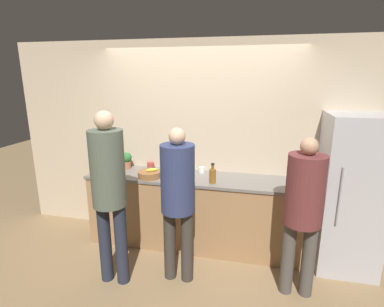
% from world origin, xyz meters
% --- Properties ---
extents(ground_plane, '(14.00, 14.00, 0.00)m').
position_xyz_m(ground_plane, '(0.00, 0.00, 0.00)').
color(ground_plane, '#8C704C').
extents(wall_back, '(5.20, 0.06, 2.60)m').
position_xyz_m(wall_back, '(0.00, 0.66, 1.30)').
color(wall_back, '#C6B293').
rests_on(wall_back, ground_plane).
extents(counter, '(2.74, 0.64, 0.93)m').
position_xyz_m(counter, '(0.00, 0.35, 0.47)').
color(counter, '#9E754C').
rests_on(counter, ground_plane).
extents(refrigerator, '(0.63, 0.69, 1.77)m').
position_xyz_m(refrigerator, '(1.76, 0.31, 0.88)').
color(refrigerator, '#B7B7BC').
rests_on(refrigerator, ground_plane).
extents(person_left, '(0.34, 0.34, 1.84)m').
position_xyz_m(person_left, '(-0.69, -0.56, 1.09)').
color(person_left, '#232838').
rests_on(person_left, ground_plane).
extents(person_center, '(0.35, 0.35, 1.67)m').
position_xyz_m(person_center, '(-0.03, -0.37, 0.99)').
color(person_center, '#38332D').
rests_on(person_center, ground_plane).
extents(person_right, '(0.35, 0.35, 1.62)m').
position_xyz_m(person_right, '(1.19, -0.33, 0.97)').
color(person_right, '#4C4742').
rests_on(person_right, ground_plane).
extents(fruit_bowl, '(0.28, 0.28, 0.12)m').
position_xyz_m(fruit_bowl, '(-0.55, 0.19, 0.98)').
color(fruit_bowl, brown).
rests_on(fruit_bowl, counter).
extents(utensil_crock, '(0.11, 0.11, 0.29)m').
position_xyz_m(utensil_crock, '(1.20, 0.46, 1.01)').
color(utensil_crock, '#3D424C').
rests_on(utensil_crock, counter).
extents(bottle_amber, '(0.08, 0.08, 0.24)m').
position_xyz_m(bottle_amber, '(0.24, 0.17, 1.03)').
color(bottle_amber, brown).
rests_on(bottle_amber, counter).
extents(bottle_dark, '(0.05, 0.05, 0.21)m').
position_xyz_m(bottle_dark, '(-0.46, 0.43, 1.02)').
color(bottle_dark, '#333338').
rests_on(bottle_dark, counter).
extents(cup_red, '(0.09, 0.09, 0.08)m').
position_xyz_m(cup_red, '(-0.67, 0.55, 0.98)').
color(cup_red, '#A33D33').
rests_on(cup_red, counter).
extents(cup_white, '(0.07, 0.07, 0.08)m').
position_xyz_m(cup_white, '(0.04, 0.52, 0.97)').
color(cup_white, white).
rests_on(cup_white, counter).
extents(potted_plant, '(0.13, 0.13, 0.22)m').
position_xyz_m(potted_plant, '(-0.99, 0.49, 1.05)').
color(potted_plant, '#9E6042').
rests_on(potted_plant, counter).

